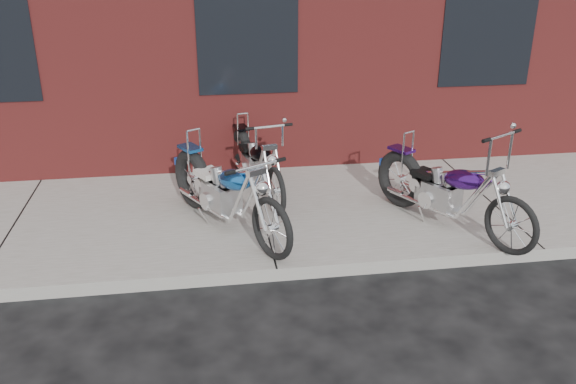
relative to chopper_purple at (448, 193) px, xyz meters
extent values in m
plane|color=#2B2B2C|center=(-2.12, -0.74, -0.57)|extent=(120.00, 120.00, 0.00)
cube|color=gray|center=(-2.12, 0.76, -0.49)|extent=(22.00, 3.00, 0.15)
torus|color=black|center=(-0.29, 0.52, -0.05)|extent=(0.48, 0.72, 0.74)
torus|color=black|center=(0.49, -0.90, -0.08)|extent=(0.38, 0.62, 0.67)
cube|color=gray|center=(0.03, -0.06, -0.06)|extent=(0.45, 0.50, 0.31)
ellipsoid|color=#3E1470|center=(0.17, -0.31, 0.24)|extent=(0.51, 0.62, 0.32)
cube|color=black|center=(-0.10, 0.18, 0.15)|extent=(0.35, 0.37, 0.06)
cylinder|color=white|center=(0.43, -0.78, 0.19)|extent=(0.18, 0.28, 0.55)
cylinder|color=white|center=(0.37, -0.67, 0.87)|extent=(0.51, 0.30, 0.03)
cylinder|color=white|center=(-0.25, 0.45, 0.34)|extent=(0.03, 0.03, 0.49)
cylinder|color=white|center=(0.03, 0.20, -0.19)|extent=(0.49, 0.84, 0.05)
torus|color=black|center=(-2.88, 0.85, -0.03)|extent=(0.51, 0.75, 0.77)
torus|color=black|center=(-2.06, -0.63, -0.07)|extent=(0.41, 0.65, 0.70)
cube|color=gray|center=(-2.55, 0.25, -0.04)|extent=(0.47, 0.52, 0.32)
ellipsoid|color=blue|center=(-2.40, -0.02, 0.27)|extent=(0.53, 0.65, 0.33)
cube|color=beige|center=(-2.69, 0.49, 0.17)|extent=(0.37, 0.39, 0.06)
cylinder|color=white|center=(-2.13, -0.51, 0.21)|extent=(0.19, 0.29, 0.58)
cylinder|color=white|center=(-2.19, -0.39, 0.56)|extent=(0.53, 0.32, 0.03)
cylinder|color=white|center=(-2.84, 0.77, 0.38)|extent=(0.03, 0.03, 0.52)
cylinder|color=white|center=(-2.55, 0.51, -0.18)|extent=(0.52, 0.87, 0.05)
torus|color=black|center=(-2.23, 1.94, -0.08)|extent=(0.27, 0.70, 0.68)
torus|color=black|center=(-1.92, 0.48, -0.11)|extent=(0.19, 0.62, 0.62)
cube|color=gray|center=(-2.10, 1.34, -0.09)|extent=(0.34, 0.43, 0.28)
ellipsoid|color=black|center=(-2.05, 1.08, 0.19)|extent=(0.35, 0.56, 0.29)
cube|color=black|center=(-2.15, 1.58, 0.10)|extent=(0.28, 0.31, 0.06)
cylinder|color=white|center=(-1.95, 0.59, 0.14)|extent=(0.09, 0.28, 0.51)
cylinder|color=white|center=(-1.97, 0.71, 0.65)|extent=(0.52, 0.13, 0.03)
cylinder|color=white|center=(-2.21, 1.86, 0.28)|extent=(0.02, 0.02, 0.46)
cylinder|color=white|center=(-2.04, 1.57, -0.21)|extent=(0.22, 0.85, 0.05)
camera|label=1|loc=(-2.82, -6.25, 2.77)|focal=38.00mm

